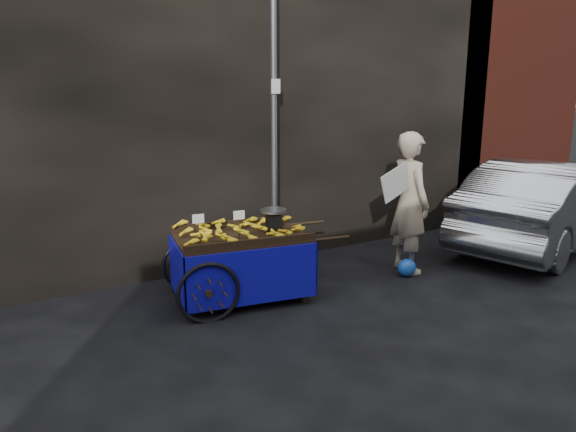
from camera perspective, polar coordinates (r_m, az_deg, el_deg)
ground at (r=6.49m, az=1.86°, el=-8.87°), size 80.00×80.00×0.00m
building_wall at (r=8.46m, az=-5.21°, el=13.82°), size 13.50×2.00×5.00m
street_pole at (r=7.27m, az=-1.43°, el=9.95°), size 0.12×0.10×4.00m
banana_cart at (r=6.41m, az=-5.19°, el=-2.74°), size 2.15×1.23×1.10m
vendor at (r=7.47m, az=12.23°, el=1.35°), size 0.88×0.71×1.85m
plastic_bag at (r=7.45m, az=11.98°, el=-5.16°), size 0.26×0.21×0.23m
parked_car at (r=9.35m, az=24.63°, el=1.21°), size 4.20×2.52×1.31m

